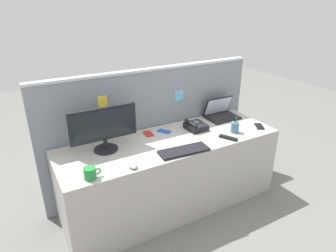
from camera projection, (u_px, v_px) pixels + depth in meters
name	position (u px, v px, depth m)	size (l,w,h in m)	color
ground_plane	(170.00, 202.00, 3.00)	(10.00, 10.00, 0.00)	slate
desk	(171.00, 173.00, 2.86)	(2.05, 0.68, 0.70)	#ADA89E
cubicle_divider	(152.00, 130.00, 3.04)	(2.24, 0.08, 1.29)	gray
desktop_monitor	(104.00, 127.00, 2.46)	(0.57, 0.20, 0.38)	black
laptop	(221.00, 113.00, 3.21)	(0.33, 0.25, 0.21)	black
desk_phone	(195.00, 126.00, 2.92)	(0.18, 0.20, 0.09)	black
keyboard_main	(184.00, 151.00, 2.51)	(0.43, 0.15, 0.02)	black
computer_mouse_right_hand	(133.00, 166.00, 2.28)	(0.06, 0.10, 0.03)	#9EA0A8
pen_cup	(235.00, 127.00, 2.85)	(0.08, 0.08, 0.19)	#4C7093
cell_phone_red_case	(148.00, 134.00, 2.83)	(0.07, 0.13, 0.01)	#B22323
cell_phone_black_slab	(259.00, 126.00, 2.99)	(0.07, 0.15, 0.01)	black
cell_phone_blue_case	(164.00, 131.00, 2.88)	(0.06, 0.13, 0.01)	blue
tv_remote	(228.00, 138.00, 2.74)	(0.04, 0.17, 0.02)	black
coffee_mug	(90.00, 173.00, 2.13)	(0.13, 0.09, 0.09)	#238438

